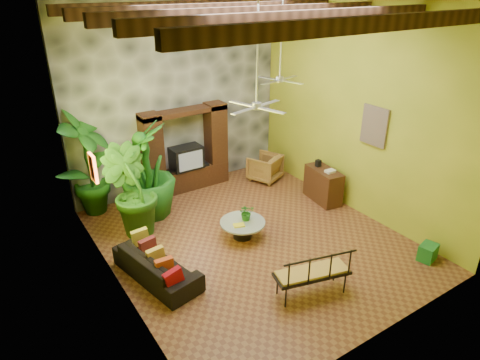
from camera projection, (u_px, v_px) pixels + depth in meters
ground at (251, 239)px, 9.66m from camera, size 7.00×7.00×0.00m
back_wall at (177, 97)px, 11.23m from camera, size 6.00×0.02×5.00m
left_wall at (104, 167)px, 7.10m from camera, size 0.02×7.00×5.00m
right_wall at (357, 111)px, 10.08m from camera, size 0.02×7.00×5.00m
stone_accent_wall at (178, 98)px, 11.19m from camera, size 5.98×0.10×4.98m
ceiling_beams at (254, 13)px, 7.62m from camera, size 5.95×5.36×0.22m
entertainment_center at (186, 156)px, 11.61m from camera, size 2.40×0.55×2.30m
ceiling_fan_front at (257, 95)px, 7.80m from camera, size 1.28×1.28×1.86m
ceiling_fan_back at (280, 70)px, 9.91m from camera, size 1.28×1.28×1.86m
wall_art_mask at (93, 168)px, 8.05m from camera, size 0.06×0.32×0.55m
wall_art_painting at (375, 126)px, 9.69m from camera, size 0.06×0.70×0.90m
sofa at (157, 265)px, 8.30m from camera, size 1.17×2.12×0.58m
wicker_armchair at (265, 167)px, 12.37m from camera, size 1.08×1.09×0.76m
tall_plant_a at (88, 162)px, 10.17m from camera, size 1.71×1.71×2.74m
tall_plant_b at (131, 192)px, 9.44m from camera, size 1.50×1.48×2.12m
tall_plant_c at (147, 171)px, 10.18m from camera, size 1.72×1.72×2.36m
coffee_table at (243, 227)px, 9.63m from camera, size 1.02×1.02×0.40m
centerpiece_plant at (247, 212)px, 9.57m from camera, size 0.42×0.39×0.38m
yellow_tray at (239, 225)px, 9.40m from camera, size 0.29×0.24×0.03m
iron_bench at (315, 272)px, 7.70m from camera, size 1.48×0.85×0.57m
side_console at (323, 185)px, 11.18m from camera, size 0.64×1.16×0.88m
green_bin at (428, 252)px, 8.89m from camera, size 0.46×0.39×0.35m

